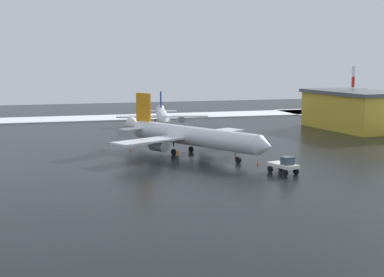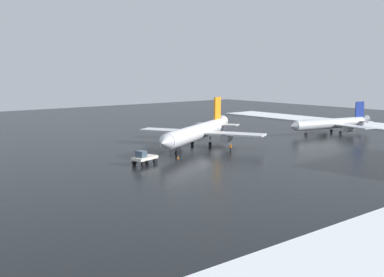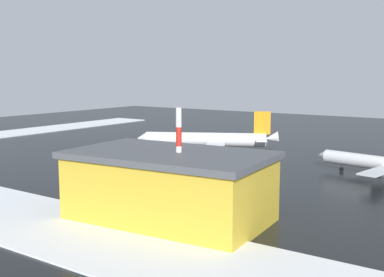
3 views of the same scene
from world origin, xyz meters
name	(u,v)px [view 1 (image 1 of 3)]	position (x,y,z in m)	size (l,w,h in m)	color
ground_plane	(231,156)	(0.00, 0.00, 0.00)	(240.00, 240.00, 0.00)	black
snow_bank_right	(147,117)	(67.00, 0.00, 0.13)	(14.00, 116.00, 0.25)	white
airplane_parked_starboard	(191,136)	(3.01, 6.14, 3.26)	(30.57, 26.08, 9.86)	white
airplane_far_rear	(163,116)	(43.30, 1.21, 2.58)	(26.16, 21.88, 7.81)	silver
pushback_tug	(284,165)	(-15.93, -2.07, 1.28)	(5.02, 3.36, 2.50)	silver
ground_crew_by_nose_gear	(236,146)	(4.34, -2.39, 0.97)	(0.36, 0.36, 1.71)	black
ground_crew_near_tug	(178,155)	(-1.51, 9.62, 0.97)	(0.36, 0.36, 1.71)	black
antenna_mast	(352,98)	(27.78, -39.60, 7.16)	(0.70, 0.70, 14.32)	red
cargo_hangar	(356,110)	(26.62, -40.01, 4.44)	(26.16, 17.03, 8.80)	gold
traffic_cone_near_nose	(130,149)	(10.78, 14.98, 0.28)	(0.36, 0.36, 0.55)	orange
traffic_cone_mid_line	(258,162)	(-8.02, -1.38, 0.28)	(0.36, 0.36, 0.55)	orange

